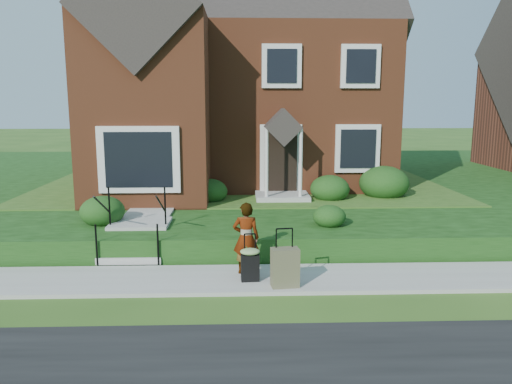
{
  "coord_description": "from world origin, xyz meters",
  "views": [
    {
      "loc": [
        -0.11,
        -9.49,
        3.51
      ],
      "look_at": [
        0.29,
        2.0,
        1.45
      ],
      "focal_mm": 35.0,
      "sensor_mm": 36.0,
      "label": 1
    }
  ],
  "objects_px": {
    "suitcase_black": "(250,263)",
    "suitcase_olive": "(285,267)",
    "woman": "(246,238)",
    "front_steps": "(137,235)"
  },
  "relations": [
    {
      "from": "woman",
      "to": "suitcase_black",
      "type": "relative_size",
      "value": 1.56
    },
    {
      "from": "woman",
      "to": "suitcase_olive",
      "type": "relative_size",
      "value": 1.32
    },
    {
      "from": "front_steps",
      "to": "suitcase_black",
      "type": "distance_m",
      "value": 3.3
    },
    {
      "from": "front_steps",
      "to": "suitcase_olive",
      "type": "xyz_separation_m",
      "value": [
        3.25,
        -2.37,
        -0.02
      ]
    },
    {
      "from": "woman",
      "to": "suitcase_black",
      "type": "bearing_deg",
      "value": 101.31
    },
    {
      "from": "woman",
      "to": "suitcase_black",
      "type": "distance_m",
      "value": 0.59
    },
    {
      "from": "suitcase_black",
      "to": "suitcase_olive",
      "type": "bearing_deg",
      "value": -30.49
    },
    {
      "from": "suitcase_black",
      "to": "front_steps",
      "type": "bearing_deg",
      "value": 138.29
    },
    {
      "from": "front_steps",
      "to": "suitcase_black",
      "type": "relative_size",
      "value": 2.14
    },
    {
      "from": "front_steps",
      "to": "woman",
      "type": "height_order",
      "value": "front_steps"
    }
  ]
}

